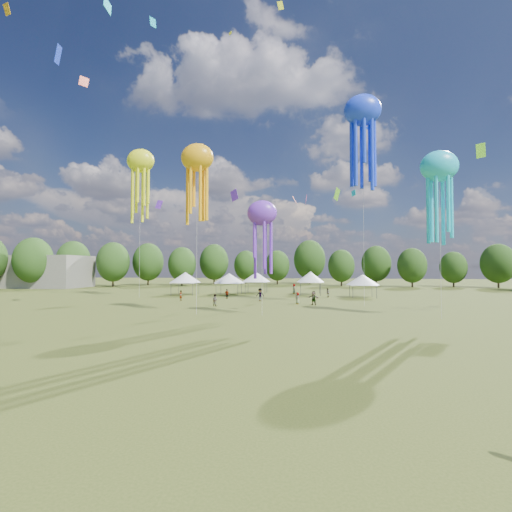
# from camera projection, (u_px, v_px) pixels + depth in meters

# --- Properties ---
(ground) EXTENTS (300.00, 300.00, 0.00)m
(ground) POSITION_uv_depth(u_px,v_px,m) (234.00, 443.00, 10.49)
(ground) COLOR #384416
(ground) RESTS_ON ground
(spectator_near) EXTENTS (0.95, 0.88, 1.56)m
(spectator_near) POSITION_uv_depth(u_px,v_px,m) (215.00, 300.00, 47.07)
(spectator_near) COLOR gray
(spectator_near) RESTS_ON ground
(spectators_far) EXTENTS (23.31, 21.64, 1.93)m
(spectators_far) POSITION_uv_depth(u_px,v_px,m) (283.00, 294.00, 55.28)
(spectators_far) COLOR gray
(spectators_far) RESTS_ON ground
(festival_tents) EXTENTS (37.22, 12.85, 4.33)m
(festival_tents) POSITION_uv_depth(u_px,v_px,m) (263.00, 278.00, 65.64)
(festival_tents) COLOR #47474C
(festival_tents) RESTS_ON ground
(show_kites) EXTENTS (45.26, 21.96, 28.53)m
(show_kites) POSITION_uv_depth(u_px,v_px,m) (264.00, 164.00, 47.79)
(show_kites) COLOR #FFAB0F
(show_kites) RESTS_ON ground
(small_kites) EXTENTS (76.36, 61.33, 42.11)m
(small_kites) POSITION_uv_depth(u_px,v_px,m) (294.00, 98.00, 53.08)
(small_kites) COLOR #FFAB0F
(small_kites) RESTS_ON ground
(treeline) EXTENTS (201.57, 95.24, 13.43)m
(treeline) POSITION_uv_depth(u_px,v_px,m) (271.00, 260.00, 73.17)
(treeline) COLOR #38281C
(treeline) RESTS_ON ground
(hangar) EXTENTS (40.00, 12.00, 8.00)m
(hangar) POSITION_uv_depth(u_px,v_px,m) (9.00, 272.00, 90.86)
(hangar) COLOR gray
(hangar) RESTS_ON ground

